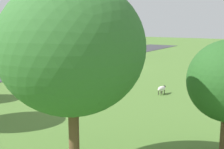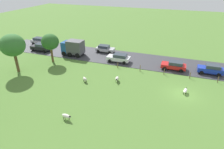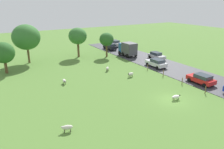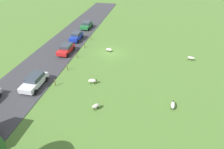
{
  "view_description": "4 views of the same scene",
  "coord_description": "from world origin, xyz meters",
  "px_view_note": "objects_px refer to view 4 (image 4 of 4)",
  "views": [
    {
      "loc": [
        -19.79,
        36.81,
        6.38
      ],
      "look_at": [
        -4.58,
        11.8,
        1.1
      ],
      "focal_mm": 46.93,
      "sensor_mm": 36.0,
      "label": 1
    },
    {
      "loc": [
        -25.71,
        1.68,
        15.24
      ],
      "look_at": [
        0.69,
        11.03,
        0.98
      ],
      "focal_mm": 31.28,
      "sensor_mm": 36.0,
      "label": 2
    },
    {
      "loc": [
        -19.73,
        -17.71,
        12.31
      ],
      "look_at": [
        -3.67,
        9.4,
        1.38
      ],
      "focal_mm": 33.92,
      "sensor_mm": 36.0,
      "label": 3
    },
    {
      "loc": [
        -6.37,
        29.27,
        15.3
      ],
      "look_at": [
        -2.22,
        9.32,
        1.45
      ],
      "focal_mm": 28.21,
      "sensor_mm": 36.0,
      "label": 4
    }
  ],
  "objects_px": {
    "sheep_0": "(93,81)",
    "car_3": "(34,81)",
    "sheep_2": "(173,105)",
    "car_6": "(76,36)",
    "car_5": "(87,25)",
    "sheep_4": "(191,58)",
    "sheep_1": "(109,50)",
    "sheep_3": "(96,106)",
    "car_0": "(66,49)"
  },
  "relations": [
    {
      "from": "sheep_2",
      "to": "sheep_4",
      "type": "distance_m",
      "value": 13.32
    },
    {
      "from": "sheep_4",
      "to": "car_6",
      "type": "height_order",
      "value": "car_6"
    },
    {
      "from": "sheep_0",
      "to": "sheep_3",
      "type": "xyz_separation_m",
      "value": [
        -1.86,
        4.8,
        0.01
      ]
    },
    {
      "from": "car_5",
      "to": "car_6",
      "type": "relative_size",
      "value": 1.05
    },
    {
      "from": "sheep_4",
      "to": "sheep_3",
      "type": "bearing_deg",
      "value": 48.81
    },
    {
      "from": "sheep_1",
      "to": "car_3",
      "type": "bearing_deg",
      "value": 58.15
    },
    {
      "from": "sheep_1",
      "to": "car_0",
      "type": "bearing_deg",
      "value": 15.25
    },
    {
      "from": "sheep_0",
      "to": "car_0",
      "type": "height_order",
      "value": "car_0"
    },
    {
      "from": "car_0",
      "to": "sheep_4",
      "type": "bearing_deg",
      "value": -175.57
    },
    {
      "from": "car_0",
      "to": "sheep_1",
      "type": "bearing_deg",
      "value": -164.75
    },
    {
      "from": "sheep_3",
      "to": "sheep_4",
      "type": "relative_size",
      "value": 0.83
    },
    {
      "from": "sheep_4",
      "to": "car_0",
      "type": "bearing_deg",
      "value": 4.43
    },
    {
      "from": "car_3",
      "to": "sheep_2",
      "type": "bearing_deg",
      "value": 178.29
    },
    {
      "from": "sheep_0",
      "to": "sheep_3",
      "type": "relative_size",
      "value": 1.27
    },
    {
      "from": "sheep_0",
      "to": "car_0",
      "type": "bearing_deg",
      "value": -47.13
    },
    {
      "from": "sheep_1",
      "to": "sheep_2",
      "type": "bearing_deg",
      "value": 129.43
    },
    {
      "from": "sheep_4",
      "to": "car_3",
      "type": "relative_size",
      "value": 0.27
    },
    {
      "from": "car_0",
      "to": "car_6",
      "type": "height_order",
      "value": "car_6"
    },
    {
      "from": "car_3",
      "to": "car_5",
      "type": "distance_m",
      "value": 24.08
    },
    {
      "from": "sheep_1",
      "to": "sheep_4",
      "type": "height_order",
      "value": "sheep_4"
    },
    {
      "from": "sheep_0",
      "to": "sheep_2",
      "type": "distance_m",
      "value": 11.17
    },
    {
      "from": "sheep_2",
      "to": "car_6",
      "type": "distance_m",
      "value": 25.37
    },
    {
      "from": "car_0",
      "to": "car_5",
      "type": "distance_m",
      "value": 13.67
    },
    {
      "from": "sheep_2",
      "to": "sheep_4",
      "type": "height_order",
      "value": "sheep_2"
    },
    {
      "from": "sheep_0",
      "to": "sheep_3",
      "type": "height_order",
      "value": "sheep_0"
    },
    {
      "from": "sheep_0",
      "to": "car_3",
      "type": "distance_m",
      "value": 8.01
    },
    {
      "from": "sheep_0",
      "to": "car_5",
      "type": "xyz_separation_m",
      "value": [
        8.2,
        -21.91,
        0.34
      ]
    },
    {
      "from": "sheep_4",
      "to": "car_5",
      "type": "height_order",
      "value": "car_5"
    },
    {
      "from": "car_5",
      "to": "car_6",
      "type": "bearing_deg",
      "value": 91.77
    },
    {
      "from": "sheep_4",
      "to": "car_3",
      "type": "bearing_deg",
      "value": 28.36
    },
    {
      "from": "car_6",
      "to": "sheep_1",
      "type": "bearing_deg",
      "value": 153.79
    },
    {
      "from": "sheep_3",
      "to": "car_6",
      "type": "height_order",
      "value": "car_6"
    },
    {
      "from": "car_3",
      "to": "car_6",
      "type": "relative_size",
      "value": 1.09
    },
    {
      "from": "car_3",
      "to": "sheep_1",
      "type": "bearing_deg",
      "value": -121.85
    },
    {
      "from": "car_3",
      "to": "car_6",
      "type": "distance_m",
      "value": 16.49
    },
    {
      "from": "sheep_2",
      "to": "car_5",
      "type": "bearing_deg",
      "value": -52.3
    },
    {
      "from": "sheep_1",
      "to": "car_3",
      "type": "xyz_separation_m",
      "value": [
        7.78,
        12.53,
        0.44
      ]
    },
    {
      "from": "sheep_3",
      "to": "car_0",
      "type": "distance_m",
      "value": 16.16
    },
    {
      "from": "sheep_1",
      "to": "car_3",
      "type": "relative_size",
      "value": 0.3
    },
    {
      "from": "sheep_4",
      "to": "car_5",
      "type": "bearing_deg",
      "value": -27.38
    },
    {
      "from": "sheep_1",
      "to": "car_6",
      "type": "distance_m",
      "value": 8.97
    },
    {
      "from": "sheep_3",
      "to": "sheep_4",
      "type": "bearing_deg",
      "value": -131.19
    },
    {
      "from": "sheep_4",
      "to": "car_5",
      "type": "xyz_separation_m",
      "value": [
        23.01,
        -11.92,
        0.38
      ]
    },
    {
      "from": "car_0",
      "to": "car_6",
      "type": "relative_size",
      "value": 1.04
    },
    {
      "from": "sheep_3",
      "to": "car_0",
      "type": "xyz_separation_m",
      "value": [
        9.53,
        -13.05,
        0.32
      ]
    },
    {
      "from": "sheep_0",
      "to": "car_6",
      "type": "relative_size",
      "value": 0.31
    },
    {
      "from": "car_0",
      "to": "car_6",
      "type": "xyz_separation_m",
      "value": [
        0.3,
        -6.07,
        0.05
      ]
    },
    {
      "from": "sheep_2",
      "to": "car_3",
      "type": "relative_size",
      "value": 0.29
    },
    {
      "from": "sheep_2",
      "to": "car_5",
      "type": "height_order",
      "value": "car_5"
    },
    {
      "from": "sheep_3",
      "to": "sheep_4",
      "type": "height_order",
      "value": "sheep_3"
    }
  ]
}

